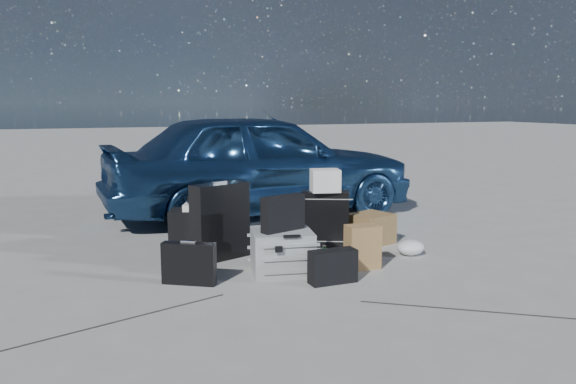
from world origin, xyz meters
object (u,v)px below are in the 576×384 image
Objects in this scene: briefcase at (189,264)px; suitcase_right at (325,219)px; suitcase_left at (220,221)px; car at (260,163)px; pelican_case at (282,252)px; cardboard_box at (370,229)px; duffel_bag at (206,227)px; green_bottle at (324,263)px.

suitcase_right reaches higher than briefcase.
suitcase_left reaches higher than briefcase.
car is 2.61m from pelican_case.
cardboard_box is (1.22, 0.64, -0.03)m from pelican_case.
car is at bearing 91.66° from briefcase.
pelican_case is at bearing -80.27° from suitcase_left.
duffel_bag reaches higher than green_bottle.
car is at bearing 71.41° from duffel_bag.
pelican_case is at bearing 31.69° from briefcase.
suitcase_right reaches higher than green_bottle.
suitcase_right is at bearing 56.44° from briefcase.
cardboard_box is (0.59, -1.84, -0.52)m from car.
pelican_case is at bearing -52.71° from duffel_bag.
pelican_case is 0.76m from suitcase_left.
suitcase_right is at bearing -5.03° from duffel_bag.
car is 5.52× the size of duffel_bag.
duffel_bag is at bearing 69.54° from suitcase_left.
suitcase_right is 0.51m from cardboard_box.
green_bottle is (-0.47, -0.98, -0.15)m from suitcase_right.
suitcase_right is 1.23m from duffel_bag.
suitcase_left is at bearing -69.51° from duffel_bag.
briefcase is at bearing -162.49° from cardboard_box.
car is 1.82m from suitcase_right.
car reaches higher than cardboard_box.
duffel_bag is at bearing 102.64° from briefcase.
briefcase is (-0.80, 0.00, -0.01)m from pelican_case.
duffel_bag is at bearing 159.70° from cardboard_box.
suitcase_right is (0.09, -1.78, -0.39)m from car.
car is 7.84× the size of pelican_case.
green_bottle is (0.64, -1.51, -0.04)m from duffel_bag.
car reaches higher than duffel_bag.
briefcase is at bearing 165.27° from green_bottle.
briefcase is 1.06× the size of cardboard_box.
cardboard_box is at bearing 39.23° from pelican_case.
duffel_bag is (-1.11, 0.52, -0.10)m from suitcase_right.
suitcase_right is at bearing -17.12° from suitcase_left.
suitcase_left is 1.11m from suitcase_right.
suitcase_right is (0.73, 0.71, 0.10)m from pelican_case.
car reaches higher than green_bottle.
briefcase reaches higher than green_bottle.
car is 5.58× the size of suitcase_left.
suitcase_left is 0.99× the size of duffel_bag.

